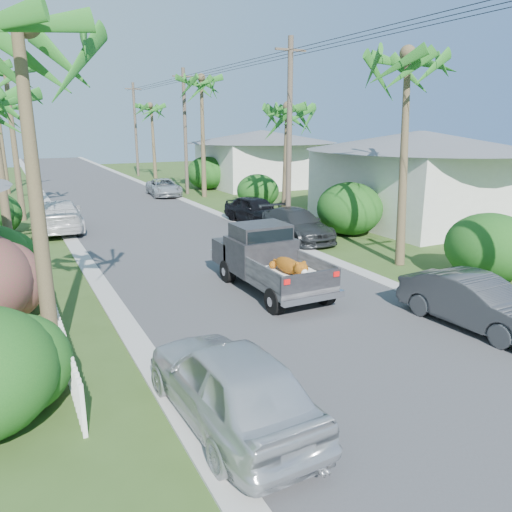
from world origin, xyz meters
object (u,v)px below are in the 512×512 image
parked_car_rm (296,225)px  palm_l_a (16,25)px  palm_r_c (201,79)px  utility_pole_b (289,136)px  utility_pole_c (185,131)px  utility_pole_d (136,129)px  pickup_truck (265,257)px  palm_l_c (5,68)px  parked_car_lf (59,216)px  house_right_near (418,181)px  palm_r_d (151,106)px  palm_r_a (412,56)px  parked_car_rn (475,303)px  parked_car_ln (230,383)px  palm_r_b (287,108)px  parked_car_rd (164,188)px  house_right_far (262,161)px  parked_car_rf (255,210)px

parked_car_rm → palm_l_a: size_ratio=0.58×
palm_r_c → utility_pole_b: size_ratio=1.04×
utility_pole_c → utility_pole_d: (0.00, 15.00, 0.00)m
pickup_truck → utility_pole_c: bearing=77.0°
palm_l_c → utility_pole_c: palm_l_c is taller
parked_car_lf → utility_pole_b: bearing=157.1°
palm_r_c → pickup_truck: bearing=-105.8°
parked_car_rm → palm_r_c: palm_r_c is taller
palm_l_a → palm_l_c: palm_l_c is taller
palm_l_a → house_right_near: 21.72m
palm_l_a → palm_r_d: bearing=71.1°
pickup_truck → utility_pole_d: bearing=82.2°
palm_l_a → palm_r_c: palm_r_c is taller
palm_r_d → palm_r_a: bearing=-90.3°
palm_r_c → utility_pole_b: 13.48m
palm_l_a → house_right_near: palm_l_a is taller
parked_car_rn → parked_car_ln: bearing=-176.3°
pickup_truck → parked_car_lf: pickup_truck is taller
palm_r_b → palm_l_c: bearing=150.9°
parked_car_rn → palm_l_c: (-9.84, 21.63, 7.24)m
parked_car_rd → utility_pole_b: utility_pole_b is taller
parked_car_rd → palm_r_b: bearing=-72.6°
parked_car_ln → house_right_far: size_ratio=0.50×
house_right_far → palm_r_c: bearing=-149.5°
palm_r_d → palm_l_c: bearing=-124.8°
parked_car_rm → utility_pole_d: utility_pole_d is taller
parked_car_rm → house_right_near: (8.00, 0.80, 1.53)m
utility_pole_b → parked_car_rn: bearing=-97.9°
house_right_far → utility_pole_b: size_ratio=1.00×
parked_car_rd → parked_car_ln: size_ratio=0.98×
palm_r_a → palm_r_d: bearing=89.7°
palm_r_b → house_right_far: size_ratio=0.80×
pickup_truck → palm_l_c: palm_l_c is taller
parked_car_rd → house_right_far: (9.29, 2.30, 1.51)m
parked_car_rf → palm_r_b: palm_r_b is taller
parked_car_rm → house_right_far: bearing=68.7°
pickup_truck → utility_pole_b: size_ratio=0.57×
parked_car_rm → palm_r_a: bearing=-74.2°
parked_car_ln → palm_r_d: (10.10, 40.70, 5.97)m
palm_r_c → utility_pole_c: palm_r_c is taller
parked_car_rm → palm_r_c: (1.20, 14.80, 7.42)m
parked_car_ln → utility_pole_b: utility_pole_b is taller
parked_car_rn → parked_car_rf: (1.16, 15.00, 0.04)m
palm_r_a → parked_car_rd: bearing=96.8°
palm_r_b → utility_pole_b: bearing=-116.6°
utility_pole_c → utility_pole_d: size_ratio=1.00×
parked_car_lf → utility_pole_c: (10.09, 9.95, 3.83)m
palm_l_c → palm_r_a: bearing=-52.4°
parked_car_ln → palm_r_a: bearing=-148.4°
house_right_near → utility_pole_b: bearing=172.3°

